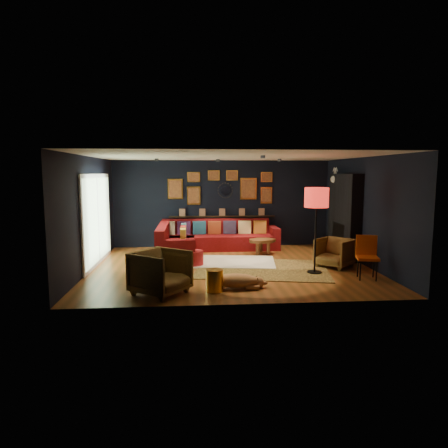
{
  "coord_description": "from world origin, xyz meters",
  "views": [
    {
      "loc": [
        -0.92,
        -9.26,
        2.22
      ],
      "look_at": [
        -0.14,
        0.3,
        0.99
      ],
      "focal_mm": 32.0,
      "sensor_mm": 36.0,
      "label": 1
    }
  ],
  "objects": [
    {
      "name": "armchair_right",
      "position": [
        2.45,
        -0.21,
        0.38
      ],
      "size": [
        1.01,
        1.01,
        0.76
      ],
      "primitive_type": "imported",
      "rotation": [
        0.0,
        0.0,
        -0.82
      ],
      "color": "#C18D3B",
      "rests_on": "ground"
    },
    {
      "name": "orange_chair",
      "position": [
        2.77,
        -1.26,
        0.54
      ],
      "size": [
        0.52,
        0.52,
        0.91
      ],
      "rotation": [
        0.0,
        0.0,
        -0.25
      ],
      "color": "black",
      "rests_on": "ground"
    },
    {
      "name": "gallery_wall",
      "position": [
        -0.01,
        2.72,
        1.81
      ],
      "size": [
        3.15,
        0.04,
        1.02
      ],
      "color": "gold",
      "rests_on": "room_walls"
    },
    {
      "name": "sliding_door",
      "position": [
        -3.22,
        0.6,
        1.1
      ],
      "size": [
        0.06,
        2.8,
        2.2
      ],
      "color": "white",
      "rests_on": "ground"
    },
    {
      "name": "gold_stool",
      "position": [
        -0.5,
        -1.95,
        0.21
      ],
      "size": [
        0.34,
        0.34,
        0.42
      ],
      "primitive_type": "cylinder",
      "color": "gold",
      "rests_on": "ground"
    },
    {
      "name": "shag_rug",
      "position": [
        0.14,
        0.47,
        0.01
      ],
      "size": [
        2.16,
        1.71,
        0.03
      ],
      "primitive_type": "cube",
      "rotation": [
        0.0,
        0.0,
        -0.14
      ],
      "color": "beige",
      "rests_on": "ground"
    },
    {
      "name": "room_walls",
      "position": [
        0.0,
        0.0,
        1.59
      ],
      "size": [
        6.5,
        6.5,
        6.5
      ],
      "color": "black",
      "rests_on": "ground"
    },
    {
      "name": "deer_head",
      "position": [
        3.14,
        1.4,
        2.05
      ],
      "size": [
        0.5,
        0.28,
        0.45
      ],
      "color": "white",
      "rests_on": "fireplace"
    },
    {
      "name": "ceiling_spots",
      "position": [
        -0.0,
        0.8,
        2.56
      ],
      "size": [
        3.3,
        2.5,
        0.06
      ],
      "color": "black",
      "rests_on": "room_walls"
    },
    {
      "name": "pouf",
      "position": [
        -0.9,
        0.2,
        0.19
      ],
      "size": [
        0.51,
        0.51,
        0.33
      ],
      "primitive_type": "cylinder",
      "color": "maroon",
      "rests_on": "shag_rug"
    },
    {
      "name": "ledge",
      "position": [
        0.0,
        2.68,
        0.92
      ],
      "size": [
        3.2,
        0.12,
        0.04
      ],
      "primitive_type": "cube",
      "color": "black",
      "rests_on": "room_walls"
    },
    {
      "name": "floor_lamp",
      "position": [
        1.8,
        -0.77,
        1.62
      ],
      "size": [
        0.52,
        0.52,
        1.91
      ],
      "color": "black",
      "rests_on": "ground"
    },
    {
      "name": "coffee_table",
      "position": [
        1.0,
        1.39,
        0.34
      ],
      "size": [
        0.91,
        0.77,
        0.39
      ],
      "rotation": [
        0.0,
        0.0,
        0.26
      ],
      "color": "brown",
      "rests_on": "shag_rug"
    },
    {
      "name": "leopard_rug",
      "position": [
        0.7,
        -0.3,
        0.01
      ],
      "size": [
        3.34,
        2.66,
        0.02
      ],
      "primitive_type": "cube",
      "rotation": [
        0.0,
        0.0,
        -0.19
      ],
      "color": "#B59144",
      "rests_on": "ground"
    },
    {
      "name": "armchair_left",
      "position": [
        -1.5,
        -2.05,
        0.45
      ],
      "size": [
        1.18,
        1.19,
        0.9
      ],
      "primitive_type": "imported",
      "rotation": [
        0.0,
        0.0,
        0.93
      ],
      "color": "#C18D3B",
      "rests_on": "ground"
    },
    {
      "name": "floor",
      "position": [
        0.0,
        0.0,
        0.0
      ],
      "size": [
        6.5,
        6.5,
        0.0
      ],
      "primitive_type": "plane",
      "color": "brown",
      "rests_on": "ground"
    },
    {
      "name": "sectional",
      "position": [
        -0.61,
        1.81,
        0.32
      ],
      "size": [
        3.41,
        2.69,
        0.86
      ],
      "color": "maroon",
      "rests_on": "ground"
    },
    {
      "name": "dog",
      "position": [
        -0.08,
        -1.8,
        0.2
      ],
      "size": [
        1.24,
        0.68,
        0.38
      ],
      "primitive_type": null,
      "rotation": [
        0.0,
        0.0,
        -0.09
      ],
      "color": "#C1804E",
      "rests_on": "leopard_rug"
    },
    {
      "name": "fireplace",
      "position": [
        3.09,
        0.9,
        1.02
      ],
      "size": [
        0.31,
        1.6,
        2.2
      ],
      "color": "black",
      "rests_on": "ground"
    },
    {
      "name": "sunburst_mirror",
      "position": [
        0.1,
        2.72,
        1.7
      ],
      "size": [
        0.47,
        0.16,
        0.47
      ],
      "color": "silver",
      "rests_on": "room_walls"
    }
  ]
}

